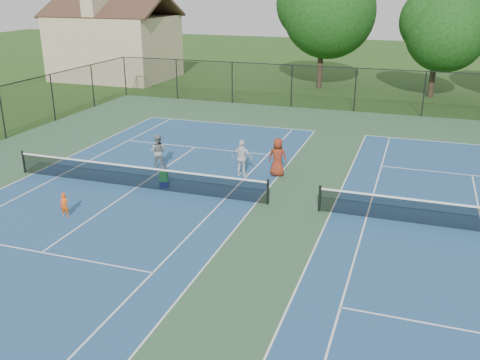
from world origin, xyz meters
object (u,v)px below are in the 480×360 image
(tree_back_b, at_px, (323,7))
(instructor, at_px, (158,152))
(bystander_c, at_px, (278,157))
(ball_crate, at_px, (164,184))
(child_player, at_px, (64,205))
(clapboard_house, at_px, (115,44))
(bystander_a, at_px, (242,158))
(ball_hopper, at_px, (164,176))
(tree_back_c, at_px, (439,25))

(tree_back_b, relative_size, instructor, 6.02)
(instructor, relative_size, bystander_c, 0.93)
(tree_back_b, height_order, ball_crate, tree_back_b)
(child_player, relative_size, bystander_c, 0.54)
(instructor, bearing_deg, tree_back_b, -104.02)
(clapboard_house, bearing_deg, instructor, -54.88)
(bystander_a, relative_size, ball_hopper, 3.94)
(instructor, height_order, ball_hopper, instructor)
(child_player, distance_m, bystander_c, 9.62)
(instructor, distance_m, bystander_a, 4.18)
(tree_back_b, relative_size, tree_back_c, 1.19)
(instructor, xyz_separation_m, ball_hopper, (1.42, -2.26, -0.33))
(tree_back_b, distance_m, child_player, 30.56)
(tree_back_b, bearing_deg, child_player, -97.73)
(clapboard_house, distance_m, bystander_a, 29.81)
(bystander_c, bearing_deg, instructor, 7.07)
(clapboard_house, xyz_separation_m, bystander_a, (19.88, -22.09, -2.23))
(child_player, bearing_deg, ball_hopper, 56.31)
(bystander_a, distance_m, ball_hopper, 3.74)
(instructor, bearing_deg, ball_crate, 116.09)
(tree_back_b, bearing_deg, clapboard_house, -176.99)
(clapboard_house, bearing_deg, tree_back_b, 3.01)
(bystander_a, xyz_separation_m, bystander_c, (1.53, 0.56, 0.03))
(bystander_c, relative_size, ball_hopper, 4.09)
(child_player, relative_size, ball_hopper, 2.21)
(tree_back_c, bearing_deg, clapboard_house, -180.00)
(tree_back_b, relative_size, bystander_c, 5.61)
(bystander_c, bearing_deg, bystander_a, 19.17)
(ball_crate, bearing_deg, clapboard_house, 124.85)
(tree_back_c, xyz_separation_m, ball_crate, (-10.87, -24.60, -5.34))
(tree_back_b, height_order, clapboard_house, tree_back_b)
(tree_back_b, distance_m, clapboard_house, 19.35)
(ball_crate, bearing_deg, bystander_c, 35.63)
(clapboard_house, height_order, bystander_c, clapboard_house)
(clapboard_house, relative_size, bystander_c, 6.04)
(instructor, bearing_deg, bystander_c, -177.88)
(clapboard_house, bearing_deg, ball_hopper, -55.15)
(child_player, xyz_separation_m, instructor, (0.74, 6.32, 0.35))
(tree_back_c, xyz_separation_m, child_player, (-13.03, -28.67, -5.00))
(child_player, height_order, ball_crate, child_player)
(clapboard_house, height_order, bystander_a, clapboard_house)
(tree_back_c, xyz_separation_m, bystander_c, (-6.59, -21.53, -4.59))
(tree_back_c, distance_m, ball_hopper, 27.35)
(bystander_c, height_order, ball_crate, bystander_c)
(child_player, xyz_separation_m, bystander_a, (4.91, 6.57, 0.38))
(clapboard_house, bearing_deg, ball_crate, -55.15)
(tree_back_c, bearing_deg, bystander_c, -107.01)
(tree_back_b, distance_m, tree_back_c, 9.12)
(clapboard_house, bearing_deg, tree_back_c, 0.00)
(tree_back_b, relative_size, child_player, 10.36)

